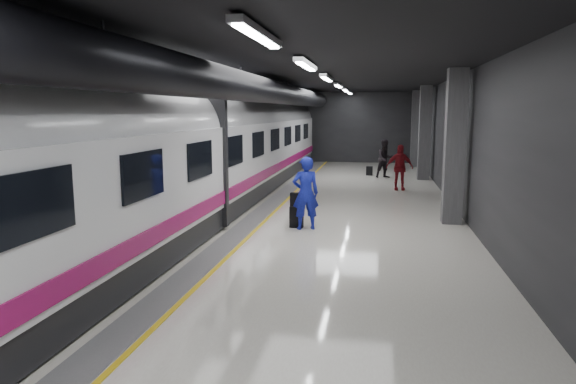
{
  "coord_description": "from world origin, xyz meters",
  "views": [
    {
      "loc": [
        2.36,
        -13.55,
        3.28
      ],
      "look_at": [
        0.32,
        -1.96,
        1.43
      ],
      "focal_mm": 32.0,
      "sensor_mm": 36.0,
      "label": 1
    }
  ],
  "objects": [
    {
      "name": "traveler_far_b",
      "position": [
        3.27,
        8.34,
        0.96
      ],
      "size": [
        1.16,
        0.58,
        1.91
      ],
      "primitive_type": "imported",
      "rotation": [
        0.0,
        0.0,
        0.11
      ],
      "color": "maroon",
      "rests_on": "ground"
    },
    {
      "name": "suitcase_far",
      "position": [
        1.95,
        13.15,
        0.23
      ],
      "size": [
        0.33,
        0.23,
        0.47
      ],
      "primitive_type": "cube",
      "rotation": [
        0.0,
        0.0,
        -0.09
      ],
      "color": "black",
      "rests_on": "ground"
    },
    {
      "name": "ground",
      "position": [
        0.0,
        0.0,
        0.0
      ],
      "size": [
        40.0,
        40.0,
        0.0
      ],
      "primitive_type": "plane",
      "color": "silver",
      "rests_on": "ground"
    },
    {
      "name": "train",
      "position": [
        -3.25,
        -0.0,
        2.07
      ],
      "size": [
        3.05,
        38.0,
        4.05
      ],
      "color": "black",
      "rests_on": "ground"
    },
    {
      "name": "traveler_main",
      "position": [
        0.4,
        0.44,
        1.02
      ],
      "size": [
        0.86,
        0.7,
        2.05
      ],
      "primitive_type": "imported",
      "rotation": [
        0.0,
        0.0,
        3.46
      ],
      "color": "#1925C1",
      "rests_on": "ground"
    },
    {
      "name": "shoulder_bag",
      "position": [
        0.09,
        0.62,
        0.81
      ],
      "size": [
        0.32,
        0.21,
        0.39
      ],
      "primitive_type": "cube",
      "rotation": [
        0.0,
        0.0,
        -0.18
      ],
      "color": "black",
      "rests_on": "suitcase_main"
    },
    {
      "name": "traveler_far_a",
      "position": [
        2.72,
        12.28,
        0.96
      ],
      "size": [
        1.15,
        1.05,
        1.91
      ],
      "primitive_type": "imported",
      "rotation": [
        0.0,
        0.0,
        0.43
      ],
      "color": "black",
      "rests_on": "ground"
    },
    {
      "name": "platform_hall",
      "position": [
        -0.29,
        0.96,
        3.54
      ],
      "size": [
        10.02,
        40.02,
        4.51
      ],
      "color": "black",
      "rests_on": "ground"
    },
    {
      "name": "suitcase_main",
      "position": [
        0.12,
        0.62,
        0.31
      ],
      "size": [
        0.38,
        0.25,
        0.61
      ],
      "primitive_type": "cube",
      "rotation": [
        0.0,
        0.0,
        -0.04
      ],
      "color": "black",
      "rests_on": "ground"
    }
  ]
}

